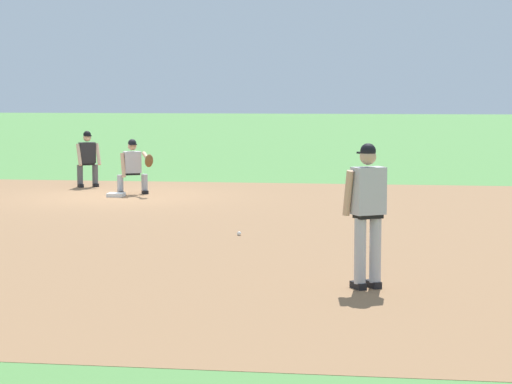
{
  "coord_description": "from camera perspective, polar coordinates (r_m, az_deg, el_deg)",
  "views": [
    {
      "loc": [
        -22.74,
        -6.56,
        2.54
      ],
      "look_at": [
        -7.11,
        -4.35,
        0.9
      ],
      "focal_mm": 70.0,
      "sensor_mm": 36.0,
      "label": 1
    }
  ],
  "objects": [
    {
      "name": "pitcher",
      "position": [
        12.72,
        6.4,
        -0.81
      ],
      "size": [
        0.84,
        0.57,
        1.86
      ],
      "color": "black",
      "rests_on": "ground"
    },
    {
      "name": "ground_plane",
      "position": [
        23.8,
        -8.0,
        -0.27
      ],
      "size": [
        160.0,
        160.0,
        0.0
      ],
      "primitive_type": "plane",
      "color": "#518942"
    },
    {
      "name": "infield_dirt_patch",
      "position": [
        18.17,
        -2.99,
        -2.12
      ],
      "size": [
        18.0,
        18.0,
        0.01
      ],
      "primitive_type": "cube",
      "color": "#936B47",
      "rests_on": "ground"
    },
    {
      "name": "first_baseman",
      "position": [
        24.18,
        -7.0,
        1.58
      ],
      "size": [
        0.82,
        1.02,
        1.34
      ],
      "color": "black",
      "rests_on": "ground"
    },
    {
      "name": "umpire",
      "position": [
        26.23,
        -9.61,
        2.01
      ],
      "size": [
        0.63,
        0.68,
        1.46
      ],
      "color": "black",
      "rests_on": "ground"
    },
    {
      "name": "baseball",
      "position": [
        17.33,
        -0.97,
        -2.39
      ],
      "size": [
        0.07,
        0.07,
        0.07
      ],
      "primitive_type": "sphere",
      "color": "white",
      "rests_on": "ground"
    },
    {
      "name": "first_base_bag",
      "position": [
        23.8,
        -8.0,
        -0.16
      ],
      "size": [
        0.38,
        0.38,
        0.09
      ],
      "primitive_type": "cube",
      "color": "white",
      "rests_on": "ground"
    }
  ]
}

